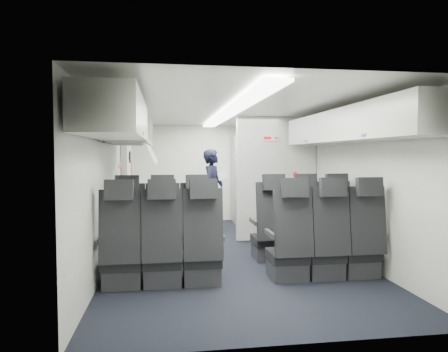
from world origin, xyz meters
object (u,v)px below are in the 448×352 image
object	(u,v)px
galley_unit	(251,179)
boarding_door	(127,184)
seat_row_front	(234,233)
carry_on_bag	(128,131)
seat_row_mid	(246,248)
flight_attendant	(213,190)

from	to	relation	value
galley_unit	boarding_door	size ratio (longest dim) A/B	1.02
seat_row_front	carry_on_bag	xyz separation A→B (m)	(-1.44, 0.30, 1.42)
carry_on_bag	seat_row_mid	bearing A→B (deg)	-48.48
seat_row_front	boarding_door	world-z (taller)	boarding_door
seat_row_front	galley_unit	xyz separation A→B (m)	(0.95, 3.25, 0.55)
seat_row_front	galley_unit	bearing A→B (deg)	73.72
seat_row_front	galley_unit	distance (m)	3.43
seat_row_front	galley_unit	size ratio (longest dim) A/B	1.75
seat_row_mid	carry_on_bag	distance (m)	2.35
galley_unit	boarding_door	distance (m)	2.84
seat_row_front	carry_on_bag	size ratio (longest dim) A/B	8.73
seat_row_mid	boarding_door	world-z (taller)	boarding_door
seat_row_front	boarding_door	xyz separation A→B (m)	(-1.64, 2.09, 0.55)
seat_row_mid	galley_unit	xyz separation A→B (m)	(0.95, 4.15, 0.55)
galley_unit	flight_attendant	size ratio (longest dim) A/B	1.19
flight_attendant	carry_on_bag	bearing A→B (deg)	169.13
seat_row_mid	carry_on_bag	size ratio (longest dim) A/B	8.73
flight_attendant	carry_on_bag	xyz separation A→B (m)	(-1.42, -1.98, 1.02)
galley_unit	flight_attendant	xyz separation A→B (m)	(-0.97, -0.98, -0.15)
seat_row_front	flight_attendant	xyz separation A→B (m)	(-0.02, 2.28, 0.40)
boarding_door	carry_on_bag	distance (m)	2.00
boarding_door	flight_attendant	size ratio (longest dim) A/B	1.16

